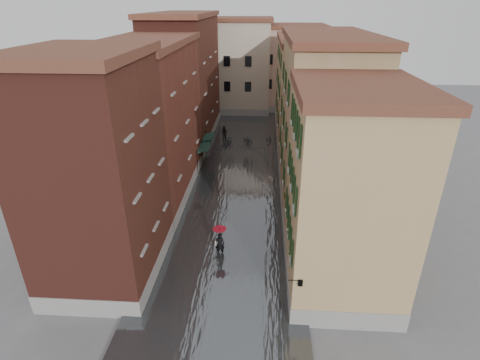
% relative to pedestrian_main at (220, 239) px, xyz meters
% --- Properties ---
extents(ground, '(120.00, 120.00, 0.00)m').
position_rel_pedestrian_main_xyz_m(ground, '(0.37, 0.03, -1.23)').
color(ground, slate).
rests_on(ground, ground).
extents(floodwater, '(10.00, 60.00, 0.20)m').
position_rel_pedestrian_main_xyz_m(floodwater, '(0.37, 13.03, -1.13)').
color(floodwater, '#43474B').
rests_on(floodwater, ground).
extents(building_left_near, '(6.00, 8.00, 13.00)m').
position_rel_pedestrian_main_xyz_m(building_left_near, '(-6.63, -1.97, 5.27)').
color(building_left_near, maroon).
rests_on(building_left_near, ground).
extents(building_left_mid, '(6.00, 14.00, 12.50)m').
position_rel_pedestrian_main_xyz_m(building_left_mid, '(-6.63, 9.03, 5.02)').
color(building_left_mid, brown).
rests_on(building_left_mid, ground).
extents(building_left_far, '(6.00, 16.00, 14.00)m').
position_rel_pedestrian_main_xyz_m(building_left_far, '(-6.63, 24.03, 5.77)').
color(building_left_far, maroon).
rests_on(building_left_far, ground).
extents(building_right_near, '(6.00, 8.00, 11.50)m').
position_rel_pedestrian_main_xyz_m(building_right_near, '(7.37, -1.97, 4.52)').
color(building_right_near, tan).
rests_on(building_right_near, ground).
extents(building_right_mid, '(6.00, 14.00, 13.00)m').
position_rel_pedestrian_main_xyz_m(building_right_mid, '(7.37, 9.03, 5.27)').
color(building_right_mid, tan).
rests_on(building_right_mid, ground).
extents(building_right_far, '(6.00, 16.00, 11.50)m').
position_rel_pedestrian_main_xyz_m(building_right_far, '(7.37, 24.03, 4.52)').
color(building_right_far, tan).
rests_on(building_right_far, ground).
extents(building_end_cream, '(12.00, 9.00, 13.00)m').
position_rel_pedestrian_main_xyz_m(building_end_cream, '(-2.63, 38.03, 5.27)').
color(building_end_cream, '#BDAF96').
rests_on(building_end_cream, ground).
extents(building_end_pink, '(10.00, 9.00, 12.00)m').
position_rel_pedestrian_main_xyz_m(building_end_pink, '(6.37, 40.03, 4.77)').
color(building_end_pink, tan).
rests_on(building_end_pink, ground).
extents(awning_near, '(1.09, 3.30, 2.80)m').
position_rel_pedestrian_main_xyz_m(awning_near, '(-3.11, 14.03, 1.24)').
color(awning_near, '#163328').
rests_on(awning_near, ground).
extents(awning_far, '(1.09, 3.23, 2.80)m').
position_rel_pedestrian_main_xyz_m(awning_far, '(-3.11, 16.63, 1.24)').
color(awning_far, '#163328').
rests_on(awning_far, ground).
extents(wall_lantern, '(0.71, 0.22, 0.35)m').
position_rel_pedestrian_main_xyz_m(wall_lantern, '(4.70, -5.97, 1.77)').
color(wall_lantern, black).
rests_on(wall_lantern, ground).
extents(window_planters, '(0.59, 7.68, 0.84)m').
position_rel_pedestrian_main_xyz_m(window_planters, '(4.49, -0.77, 2.28)').
color(window_planters, '#994132').
rests_on(window_planters, ground).
extents(pedestrian_main, '(0.93, 0.93, 2.06)m').
position_rel_pedestrian_main_xyz_m(pedestrian_main, '(0.00, 0.00, 0.00)').
color(pedestrian_main, black).
rests_on(pedestrian_main, ground).
extents(pedestrian_far, '(1.01, 0.86, 1.82)m').
position_rel_pedestrian_main_xyz_m(pedestrian_far, '(-2.02, 23.01, -0.33)').
color(pedestrian_far, black).
rests_on(pedestrian_far, ground).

